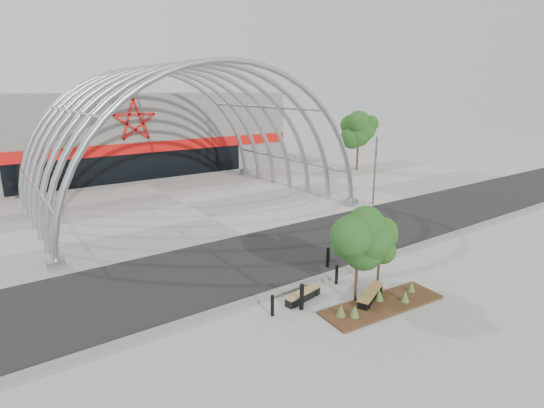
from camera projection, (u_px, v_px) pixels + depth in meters
The scene contains 18 objects.
ground at pixel (321, 276), 19.79m from camera, with size 140.00×140.00×0.00m, color #9A9B95.
road at pixel (277, 253), 22.55m from camera, with size 140.00×7.00×0.02m, color black.
forecourt at pixel (185, 204), 32.02m from camera, with size 60.00×17.00×0.04m, color gray.
kerb at pixel (325, 277), 19.57m from camera, with size 60.00×0.50×0.12m, color slate.
arena_building at pixel (113, 132), 45.15m from camera, with size 34.00×15.24×8.00m.
vault_canopy at pixel (185, 204), 32.02m from camera, with size 20.80×15.80×20.36m.
planting_bed at pixel (381, 303), 17.02m from camera, with size 5.45×2.09×0.56m.
signal_pole at pixel (375, 170), 31.30m from camera, with size 0.19×0.72×5.11m.
street_tree_0 at pixel (358, 238), 16.64m from camera, with size 1.70×1.70×3.88m.
street_tree_1 at pixel (381, 238), 18.05m from camera, with size 1.36×1.36×3.22m.
bench_0 at pixel (303, 296), 17.47m from camera, with size 1.94×0.76×0.40m.
bench_1 at pixel (371, 296), 17.41m from camera, with size 2.16×1.33×0.45m.
bollard_0 at pixel (272, 306), 16.22m from camera, with size 0.14×0.14×0.86m, color black.
bollard_1 at pixel (302, 297), 16.67m from camera, with size 0.17×0.17×1.08m, color black.
bollard_2 at pixel (337, 275), 18.88m from camera, with size 0.14×0.14×0.89m, color black.
bollard_3 at pixel (328, 258), 20.63m from camera, with size 0.16×0.16×1.02m, color black.
bollard_4 at pixel (349, 253), 21.21m from camera, with size 0.17×0.17×1.03m, color black.
bg_tree_1 at pixel (359, 130), 44.53m from camera, with size 2.70×2.70×5.91m.
Camera 1 is at (-12.35, -13.57, 8.44)m, focal length 28.00 mm.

